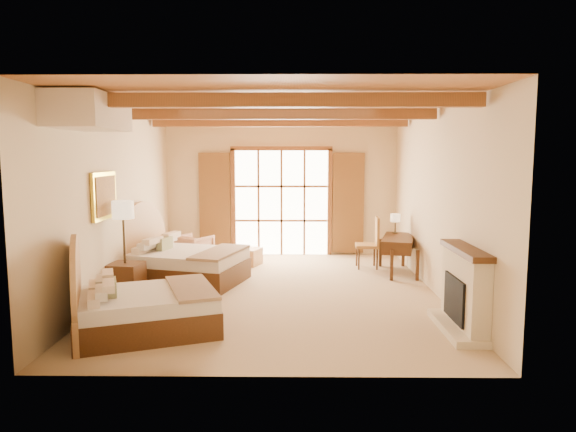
{
  "coord_description": "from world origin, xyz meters",
  "views": [
    {
      "loc": [
        0.29,
        -8.81,
        2.38
      ],
      "look_at": [
        0.19,
        0.2,
        1.32
      ],
      "focal_mm": 32.0,
      "sensor_mm": 36.0,
      "label": 1
    }
  ],
  "objects_px": {
    "bed_near": "(136,306)",
    "desk": "(398,254)",
    "armchair": "(193,249)",
    "nightstand": "(126,281)",
    "bed_far": "(179,261)"
  },
  "relations": [
    {
      "from": "bed_near",
      "to": "desk",
      "type": "bearing_deg",
      "value": 19.33
    },
    {
      "from": "bed_near",
      "to": "armchair",
      "type": "distance_m",
      "value": 4.41
    },
    {
      "from": "bed_near",
      "to": "desk",
      "type": "distance_m",
      "value": 5.56
    },
    {
      "from": "desk",
      "to": "armchair",
      "type": "bearing_deg",
      "value": -175.92
    },
    {
      "from": "bed_near",
      "to": "nightstand",
      "type": "bearing_deg",
      "value": 91.89
    },
    {
      "from": "bed_near",
      "to": "bed_far",
      "type": "bearing_deg",
      "value": 69.77
    },
    {
      "from": "bed_far",
      "to": "desk",
      "type": "relative_size",
      "value": 1.61
    },
    {
      "from": "armchair",
      "to": "bed_near",
      "type": "bearing_deg",
      "value": 120.65
    },
    {
      "from": "bed_near",
      "to": "armchair",
      "type": "bearing_deg",
      "value": 70.49
    },
    {
      "from": "nightstand",
      "to": "bed_far",
      "type": "bearing_deg",
      "value": 69.69
    },
    {
      "from": "armchair",
      "to": "desk",
      "type": "xyz_separation_m",
      "value": [
        4.35,
        -0.84,
        0.07
      ]
    },
    {
      "from": "bed_near",
      "to": "desk",
      "type": "relative_size",
      "value": 1.54
    },
    {
      "from": "bed_near",
      "to": "nightstand",
      "type": "height_order",
      "value": "bed_near"
    },
    {
      "from": "bed_far",
      "to": "desk",
      "type": "distance_m",
      "value": 4.36
    },
    {
      "from": "bed_near",
      "to": "bed_far",
      "type": "distance_m",
      "value": 2.75
    }
  ]
}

